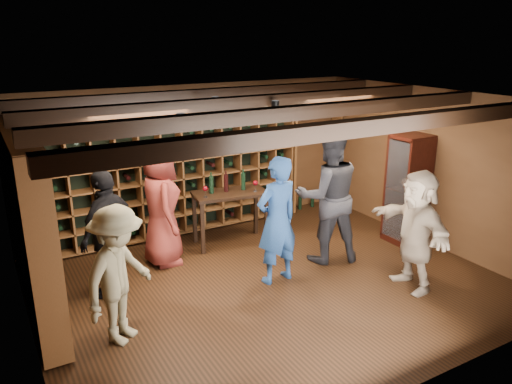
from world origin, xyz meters
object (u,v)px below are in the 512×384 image
man_blue_shirt (277,220)px  guest_beige (416,230)px  guest_red_floral (161,205)px  guest_woman_black (109,234)px  guest_khaki (119,275)px  tasting_table (230,198)px  display_cabinet (407,191)px  man_grey_suit (328,196)px

man_blue_shirt → guest_beige: size_ratio=1.09×
guest_red_floral → guest_woman_black: bearing=130.9°
man_blue_shirt → guest_red_floral: bearing=-55.1°
guest_red_floral → guest_khaki: bearing=155.5°
tasting_table → guest_red_floral: bearing=-164.7°
guest_red_floral → tasting_table: size_ratio=1.47×
man_blue_shirt → tasting_table: man_blue_shirt is taller
guest_beige → man_blue_shirt: bearing=-115.0°
display_cabinet → guest_woman_black: 4.69m
display_cabinet → guest_beige: 1.63m
tasting_table → guest_woman_black: bearing=-152.4°
display_cabinet → tasting_table: display_cabinet is taller
guest_beige → guest_khaki: bearing=-90.6°
man_grey_suit → guest_khaki: 3.31m
display_cabinet → guest_red_floral: bearing=162.5°
man_grey_suit → guest_beige: size_ratio=1.24×
man_grey_suit → guest_woman_black: man_grey_suit is taller
guest_beige → tasting_table: size_ratio=1.32×
guest_red_floral → guest_woman_black: 1.08m
display_cabinet → guest_woman_black: bearing=172.6°
man_blue_shirt → guest_red_floral: 1.76m
display_cabinet → tasting_table: size_ratio=1.41×
man_grey_suit → tasting_table: bearing=-33.8°
man_blue_shirt → man_grey_suit: 1.04m
display_cabinet → tasting_table: (-2.55, 1.32, -0.08)m
display_cabinet → guest_khaki: size_ratio=1.10×
man_blue_shirt → tasting_table: 1.48m
guest_khaki → tasting_table: bearing=-0.5°
display_cabinet → guest_khaki: display_cabinet is taller
man_grey_suit → guest_red_floral: size_ratio=1.11×
guest_woman_black → guest_khaki: 1.11m
man_grey_suit → guest_beige: (0.48, -1.27, -0.20)m
man_blue_shirt → guest_red_floral: size_ratio=0.97×
man_blue_shirt → man_grey_suit: man_grey_suit is taller
man_grey_suit → tasting_table: man_grey_suit is taller
man_grey_suit → tasting_table: (-0.98, 1.26, -0.24)m
guest_red_floral → guest_beige: guest_red_floral is taller
guest_red_floral → tasting_table: (1.19, 0.14, -0.14)m
man_blue_shirt → guest_woman_black: size_ratio=1.04×
man_grey_suit → tasting_table: size_ratio=1.64×
display_cabinet → man_blue_shirt: (-2.59, -0.15, 0.03)m
man_blue_shirt → guest_beige: 1.84m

